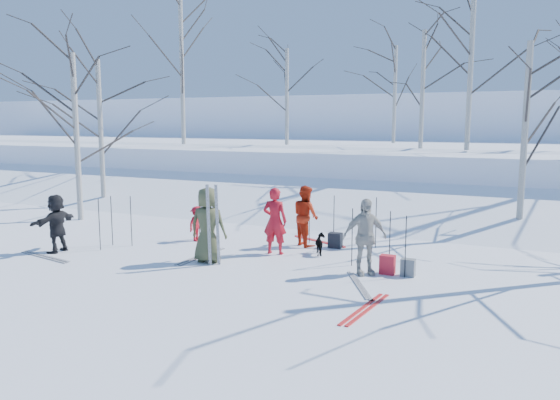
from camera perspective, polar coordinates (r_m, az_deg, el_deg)
The scene contains 39 objects.
ground at distance 12.95m, azimuth -2.83°, elevation -6.57°, with size 120.00×120.00×0.00m, color white.
snow_ramp at distance 19.25m, azimuth 6.96°, elevation -1.25°, with size 70.00×9.50×1.40m, color white.
snow_plateau at distance 28.76m, azimuth 13.23°, elevation 3.44°, with size 70.00×18.00×2.20m, color white.
far_hill at distance 49.42m, azimuth 18.35°, elevation 6.33°, with size 90.00×30.00×6.00m, color white.
skier_olive_center at distance 12.93m, azimuth -7.55°, elevation -2.60°, with size 0.87×0.57×1.78m, color #404529.
skier_red_north at distance 13.63m, azimuth -0.54°, elevation -2.19°, with size 0.61×0.40×1.68m, color #AD101C.
skier_redor_behind at distance 14.55m, azimuth 2.70°, elevation -1.65°, with size 0.79×0.61×1.62m, color #B5270D.
skier_red_seated at distance 15.31m, azimuth -8.68°, elevation -2.46°, with size 0.63×0.36×0.98m, color #AD101C.
skier_cream_east at distance 11.94m, azimuth 8.84°, elevation -3.81°, with size 0.98×0.41×1.67m, color beige.
skier_grey_west at distance 14.95m, azimuth -22.32°, elevation -2.26°, with size 1.38×0.44×1.48m, color black.
dog at distance 13.69m, azimuth 4.32°, elevation -4.64°, with size 0.28×0.62×0.52m, color black.
upright_ski_left at distance 12.57m, azimuth -7.46°, elevation -2.65°, with size 0.07×0.02×1.90m, color silver.
upright_ski_right at distance 12.57m, azimuth -6.56°, elevation -2.63°, with size 0.07×0.02×1.90m, color silver.
ski_pair_a at distance 11.31m, azimuth 8.29°, elevation -8.82°, with size 1.08×1.76×0.02m, color silver, non-canonical shape.
ski_pair_b at distance 15.19m, azimuth 4.10°, elevation -4.31°, with size 1.83×0.92×0.02m, color red, non-canonical shape.
ski_pair_c at distance 14.63m, azimuth -23.35°, elevation -5.47°, with size 1.90×0.55×0.02m, color silver, non-canonical shape.
ski_pair_d at distance 9.98m, azimuth 8.89°, elevation -11.18°, with size 0.40×1.91×0.02m, color red, non-canonical shape.
ski_pair_e at distance 13.65m, azimuth -8.26°, elevation -5.83°, with size 0.25×1.90×0.02m, color silver, non-canonical shape.
ski_pole_a at distance 15.26m, azimuth -17.18°, elevation -2.08°, with size 0.02×0.02×1.34m, color black.
ski_pole_b at distance 14.78m, azimuth -18.36°, elevation -2.46°, with size 0.02×0.02×1.34m, color black.
ski_pole_c at distance 12.43m, azimuth 11.39°, elevation -4.19°, with size 0.02×0.02×1.34m, color black.
ski_pole_d at distance 15.51m, azimuth -8.43°, elevation -1.64°, with size 0.02×0.02×1.34m, color black.
ski_pole_e at distance 15.04m, azimuth -15.29°, elevation -2.15°, with size 0.02×0.02×1.34m, color black.
ski_pole_f at distance 11.90m, azimuth 12.98°, elevation -4.79°, with size 0.02×0.02×1.34m, color black.
ski_pole_g at distance 14.53m, azimuth 9.99°, elevation -2.34°, with size 0.02×0.02×1.34m, color black.
ski_pole_h at distance 14.73m, azimuth 5.65°, elevation -2.11°, with size 0.02×0.02×1.34m, color black.
ski_pole_i at distance 12.65m, azimuth 7.54°, elevation -3.87°, with size 0.02×0.02×1.34m, color black.
ski_pole_j at distance 14.84m, azimuth 3.09°, elevation -2.01°, with size 0.02×0.02×1.34m, color black.
backpack_red at distance 12.20m, azimuth 11.16°, elevation -6.64°, with size 0.32×0.22×0.42m, color red.
backpack_grey at distance 12.12m, azimuth 13.23°, elevation -6.89°, with size 0.30×0.20×0.38m, color slate.
backpack_dark at distance 14.45m, azimuth 5.80°, elevation -4.22°, with size 0.34×0.24×0.40m, color black.
birch_plateau_a at distance 26.98m, azimuth -10.21°, elevation 12.96°, with size 5.33×5.33×6.76m, color silver, non-canonical shape.
birch_plateau_c at distance 25.87m, azimuth 0.73°, elevation 10.70°, with size 3.70×3.70×4.42m, color silver, non-canonical shape.
birch_plateau_d at distance 22.36m, azimuth 19.28°, elevation 12.63°, with size 4.79×4.79×5.98m, color silver, non-canonical shape.
birch_plateau_g at distance 28.44m, azimuth 11.90°, elevation 10.71°, with size 3.97×3.97×4.82m, color silver, non-canonical shape.
birch_plateau_h at distance 23.05m, azimuth 14.66°, elevation 11.07°, with size 3.88×3.88×4.69m, color silver, non-canonical shape.
birch_edge_a at distance 19.40m, azimuth -20.49°, elevation 6.10°, with size 4.46×4.46×5.51m, color silver, non-canonical shape.
birch_edge_d at distance 22.37m, azimuth -18.22°, elevation 6.58°, with size 4.54×4.54×5.63m, color silver, non-canonical shape.
birch_edge_e at distance 16.93m, azimuth 24.17°, elevation 5.64°, with size 4.45×4.45×5.50m, color silver, non-canonical shape.
Camera 1 is at (5.87, -11.05, 3.32)m, focal length 35.00 mm.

